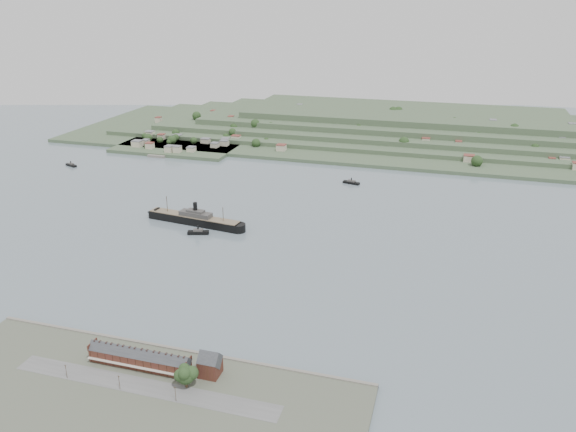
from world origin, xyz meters
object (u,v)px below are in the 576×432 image
(gabled_building, at_px, (210,364))
(steamship, at_px, (192,219))
(tugboat, at_px, (198,232))
(fig_tree, at_px, (186,375))
(terrace_row, at_px, (140,358))

(gabled_building, relative_size, steamship, 0.15)
(tugboat, xyz_separation_m, fig_tree, (77.69, -179.92, 7.84))
(gabled_building, bearing_deg, terrace_row, -173.88)
(terrace_row, relative_size, steamship, 0.57)
(terrace_row, xyz_separation_m, steamship, (-62.16, 191.20, -2.54))
(steamship, bearing_deg, fig_tree, -65.11)
(tugboat, bearing_deg, steamship, 127.01)
(terrace_row, xyz_separation_m, gabled_building, (37.50, 4.02, 1.34))
(gabled_building, height_order, steamship, steamship)
(tugboat, relative_size, fig_tree, 1.40)
(gabled_building, relative_size, tugboat, 0.80)
(gabled_building, distance_m, steamship, 212.09)
(tugboat, height_order, fig_tree, fig_tree)
(terrace_row, bearing_deg, steamship, 108.01)
(terrace_row, bearing_deg, tugboat, 105.37)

